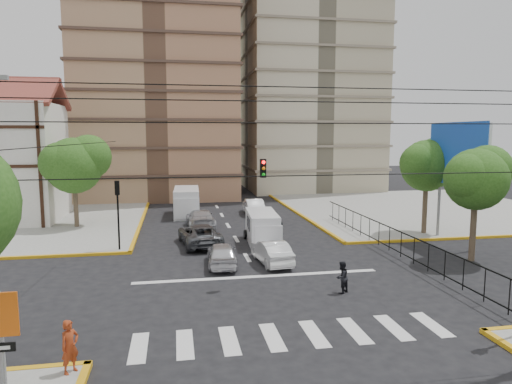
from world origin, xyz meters
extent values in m
plane|color=black|center=(0.00, 0.00, 0.00)|extent=(160.00, 160.00, 0.00)
cube|color=gray|center=(20.00, 20.00, 0.07)|extent=(26.00, 26.00, 0.15)
cube|color=silver|center=(0.00, -6.00, 0.01)|extent=(12.00, 2.40, 0.01)
cube|color=silver|center=(0.00, 1.20, 0.01)|extent=(13.00, 0.40, 0.01)
cube|color=tan|center=(14.00, 40.00, 24.00)|extent=(17.00, 16.00, 48.00)
cube|color=maroon|center=(-19.00, 21.90, 10.90)|extent=(10.80, 4.25, 2.65)
cylinder|color=slate|center=(14.50, 4.00, 2.15)|extent=(0.20, 0.20, 4.00)
cylinder|color=slate|center=(14.50, 8.00, 2.15)|extent=(0.20, 0.20, 4.00)
cube|color=silver|center=(14.50, 6.00, 6.15)|extent=(0.25, 6.00, 4.00)
cube|color=blue|center=(14.30, 6.00, 6.15)|extent=(0.08, 6.20, 4.20)
cylinder|color=#473828|center=(13.00, 2.00, 2.10)|extent=(0.36, 0.36, 4.20)
sphere|color=#234F16|center=(13.00, 2.00, 4.84)|extent=(3.60, 3.60, 3.60)
sphere|color=#234F16|center=(13.90, 2.30, 5.38)|extent=(2.88, 2.88, 2.88)
sphere|color=#234F16|center=(12.28, 1.70, 5.03)|extent=(2.70, 2.70, 2.70)
cylinder|color=#473828|center=(14.00, 9.00, 2.24)|extent=(0.36, 0.36, 4.48)
sphere|color=#234F16|center=(14.00, 9.00, 5.16)|extent=(3.80, 3.80, 3.80)
sphere|color=#234F16|center=(14.95, 9.30, 5.73)|extent=(3.04, 3.04, 3.04)
sphere|color=#234F16|center=(13.24, 8.70, 5.35)|extent=(2.85, 2.85, 2.85)
cylinder|color=#473828|center=(-12.00, 16.00, 2.10)|extent=(0.36, 0.36, 4.20)
sphere|color=#234F16|center=(-12.00, 16.00, 5.00)|extent=(4.40, 4.40, 4.40)
sphere|color=#234F16|center=(-10.90, 16.30, 5.67)|extent=(3.52, 3.52, 3.52)
sphere|color=#234F16|center=(-12.88, 15.70, 5.22)|extent=(3.30, 3.30, 3.30)
cylinder|color=black|center=(-7.80, 7.80, 1.90)|extent=(0.12, 0.12, 3.50)
cube|color=black|center=(-7.80, 7.80, 4.10)|extent=(0.28, 0.22, 0.90)
sphere|color=#FF0C0C|center=(-7.80, 7.80, 4.40)|extent=(0.17, 0.17, 0.17)
cube|color=black|center=(0.00, 0.00, 5.80)|extent=(0.28, 0.22, 0.90)
cylinder|color=black|center=(0.00, -9.00, 6.25)|extent=(18.00, 0.03, 0.03)
cylinder|color=slate|center=(-8.80, -9.20, 1.75)|extent=(0.08, 0.08, 3.20)
cube|color=#E5590C|center=(-8.80, -9.25, 2.75)|extent=(0.90, 0.06, 1.20)
cube|color=black|center=(-8.80, -9.25, 1.85)|extent=(0.65, 0.05, 0.25)
cube|color=silver|center=(1.59, 8.44, 1.08)|extent=(2.21, 4.83, 2.16)
cube|color=silver|center=(1.59, 6.55, 0.94)|extent=(1.86, 1.25, 1.51)
cube|color=black|center=(1.59, 6.22, 1.46)|extent=(1.74, 0.22, 0.85)
cylinder|color=black|center=(0.69, 6.93, 0.33)|extent=(0.25, 0.66, 0.66)
cylinder|color=black|center=(2.48, 6.93, 0.33)|extent=(0.25, 0.66, 0.66)
cylinder|color=black|center=(0.69, 9.94, 0.33)|extent=(0.25, 0.66, 0.66)
cylinder|color=black|center=(2.48, 9.94, 0.33)|extent=(0.25, 0.66, 0.66)
cube|color=silver|center=(-3.21, 20.18, 1.26)|extent=(2.39, 5.57, 2.53)
cube|color=silver|center=(-3.21, 17.98, 1.10)|extent=(2.13, 1.39, 1.76)
cube|color=black|center=(-3.21, 17.60, 1.70)|extent=(2.03, 0.17, 0.99)
cylinder|color=black|center=(-4.25, 18.42, 0.38)|extent=(0.25, 0.77, 0.77)
cylinder|color=black|center=(-2.17, 18.42, 0.38)|extent=(0.25, 0.77, 0.77)
cylinder|color=black|center=(-4.25, 21.94, 0.38)|extent=(0.25, 0.77, 0.77)
cylinder|color=black|center=(-2.17, 21.94, 0.38)|extent=(0.25, 0.77, 0.77)
imported|color=silver|center=(-1.68, 3.55, 0.68)|extent=(1.81, 4.08, 1.36)
imported|color=white|center=(1.20, 3.51, 0.68)|extent=(1.85, 4.27, 1.37)
imported|color=#515358|center=(-2.65, 8.66, 0.73)|extent=(3.02, 5.48, 1.45)
imported|color=silver|center=(-2.27, 14.35, 0.75)|extent=(2.30, 5.24, 1.50)
imported|color=#252527|center=(3.34, 15.20, 0.69)|extent=(1.71, 4.08, 1.38)
imported|color=white|center=(2.97, 19.98, 0.74)|extent=(1.67, 4.54, 1.48)
imported|color=#973517|center=(-7.50, -7.62, 0.98)|extent=(0.70, 0.72, 1.67)
imported|color=black|center=(3.41, -1.94, 0.76)|extent=(0.94, 0.90, 1.53)
camera|label=1|loc=(-4.22, -21.66, 7.43)|focal=32.00mm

